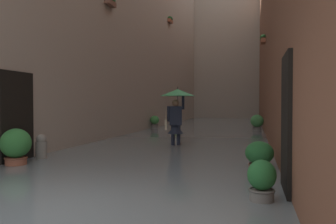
{
  "coord_description": "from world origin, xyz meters",
  "views": [
    {
      "loc": [
        -2.36,
        3.45,
        1.47
      ],
      "look_at": [
        -0.0,
        -6.02,
        1.23
      ],
      "focal_mm": 36.65,
      "sensor_mm": 36.0,
      "label": 1
    }
  ],
  "objects_px": {
    "potted_plant_far_right": "(176,118)",
    "mooring_bollard": "(41,150)",
    "potted_plant_near_right": "(16,148)",
    "person_wading": "(177,105)",
    "potted_plant_far_left": "(257,123)",
    "potted_plant_mid_left": "(259,158)",
    "potted_plant_mid_right": "(155,123)",
    "potted_plant_near_left": "(262,185)"
  },
  "relations": [
    {
      "from": "person_wading",
      "to": "mooring_bollard",
      "type": "distance_m",
      "value": 4.35
    },
    {
      "from": "potted_plant_mid_left",
      "to": "potted_plant_far_left",
      "type": "xyz_separation_m",
      "value": [
        -0.06,
        -9.96,
        0.14
      ]
    },
    {
      "from": "person_wading",
      "to": "potted_plant_near_right",
      "type": "height_order",
      "value": "person_wading"
    },
    {
      "from": "potted_plant_near_left",
      "to": "potted_plant_mid_left",
      "type": "distance_m",
      "value": 2.23
    },
    {
      "from": "potted_plant_near_right",
      "to": "potted_plant_mid_left",
      "type": "relative_size",
      "value": 1.29
    },
    {
      "from": "potted_plant_far_right",
      "to": "potted_plant_far_left",
      "type": "xyz_separation_m",
      "value": [
        -5.07,
        4.83,
        0.02
      ]
    },
    {
      "from": "person_wading",
      "to": "potted_plant_far_left",
      "type": "distance_m",
      "value": 6.95
    },
    {
      "from": "potted_plant_near_left",
      "to": "potted_plant_mid_left",
      "type": "height_order",
      "value": "potted_plant_mid_left"
    },
    {
      "from": "potted_plant_near_left",
      "to": "potted_plant_mid_left",
      "type": "relative_size",
      "value": 0.99
    },
    {
      "from": "potted_plant_mid_left",
      "to": "potted_plant_far_left",
      "type": "height_order",
      "value": "potted_plant_far_left"
    },
    {
      "from": "mooring_bollard",
      "to": "potted_plant_near_left",
      "type": "bearing_deg",
      "value": 154.2
    },
    {
      "from": "mooring_bollard",
      "to": "potted_plant_mid_right",
      "type": "bearing_deg",
      "value": -89.44
    },
    {
      "from": "potted_plant_far_right",
      "to": "potted_plant_near_left",
      "type": "bearing_deg",
      "value": 106.38
    },
    {
      "from": "potted_plant_near_right",
      "to": "potted_plant_far_right",
      "type": "xyz_separation_m",
      "value": [
        -0.01,
        -15.47,
        -0.0
      ]
    },
    {
      "from": "potted_plant_near_right",
      "to": "potted_plant_mid_right",
      "type": "bearing_deg",
      "value": -89.65
    },
    {
      "from": "potted_plant_near_left",
      "to": "potted_plant_mid_left",
      "type": "xyz_separation_m",
      "value": [
        -0.01,
        -2.23,
        0.02
      ]
    },
    {
      "from": "potted_plant_near_left",
      "to": "potted_plant_far_left",
      "type": "relative_size",
      "value": 0.77
    },
    {
      "from": "potted_plant_mid_left",
      "to": "potted_plant_near_right",
      "type": "bearing_deg",
      "value": 7.7
    },
    {
      "from": "person_wading",
      "to": "potted_plant_far_right",
      "type": "relative_size",
      "value": 2.02
    },
    {
      "from": "person_wading",
      "to": "potted_plant_mid_left",
      "type": "distance_m",
      "value": 4.43
    },
    {
      "from": "potted_plant_near_left",
      "to": "potted_plant_far_left",
      "type": "distance_m",
      "value": 12.19
    },
    {
      "from": "person_wading",
      "to": "potted_plant_mid_right",
      "type": "distance_m",
      "value": 7.14
    },
    {
      "from": "potted_plant_far_left",
      "to": "potted_plant_near_left",
      "type": "bearing_deg",
      "value": 89.7
    },
    {
      "from": "potted_plant_near_right",
      "to": "potted_plant_far_left",
      "type": "xyz_separation_m",
      "value": [
        -5.08,
        -10.63,
        0.01
      ]
    },
    {
      "from": "potted_plant_far_left",
      "to": "potted_plant_far_right",
      "type": "bearing_deg",
      "value": -43.64
    },
    {
      "from": "person_wading",
      "to": "potted_plant_mid_right",
      "type": "bearing_deg",
      "value": -68.13
    },
    {
      "from": "person_wading",
      "to": "potted_plant_mid_left",
      "type": "bearing_deg",
      "value": 124.71
    },
    {
      "from": "potted_plant_mid_right",
      "to": "mooring_bollard",
      "type": "distance_m",
      "value": 9.93
    },
    {
      "from": "potted_plant_mid_right",
      "to": "potted_plant_far_right",
      "type": "xyz_separation_m",
      "value": [
        -0.07,
        -4.69,
        0.06
      ]
    },
    {
      "from": "potted_plant_mid_left",
      "to": "mooring_bollard",
      "type": "relative_size",
      "value": 0.98
    },
    {
      "from": "potted_plant_far_right",
      "to": "potted_plant_mid_left",
      "type": "distance_m",
      "value": 15.62
    },
    {
      "from": "potted_plant_mid_left",
      "to": "potted_plant_near_left",
      "type": "bearing_deg",
      "value": 89.81
    },
    {
      "from": "potted_plant_near_right",
      "to": "potted_plant_near_left",
      "type": "relative_size",
      "value": 1.3
    },
    {
      "from": "potted_plant_near_left",
      "to": "person_wading",
      "type": "bearing_deg",
      "value": -67.04
    },
    {
      "from": "potted_plant_far_right",
      "to": "mooring_bollard",
      "type": "xyz_separation_m",
      "value": [
        -0.02,
        14.61,
        -0.16
      ]
    },
    {
      "from": "potted_plant_far_left",
      "to": "person_wading",
      "type": "bearing_deg",
      "value": 68.66
    },
    {
      "from": "person_wading",
      "to": "potted_plant_near_left",
      "type": "height_order",
      "value": "person_wading"
    },
    {
      "from": "potted_plant_far_right",
      "to": "potted_plant_far_left",
      "type": "relative_size",
      "value": 1.05
    },
    {
      "from": "potted_plant_near_right",
      "to": "person_wading",
      "type": "bearing_deg",
      "value": -121.34
    },
    {
      "from": "potted_plant_mid_right",
      "to": "mooring_bollard",
      "type": "relative_size",
      "value": 1.14
    },
    {
      "from": "potted_plant_mid_right",
      "to": "potted_plant_far_left",
      "type": "bearing_deg",
      "value": 178.36
    },
    {
      "from": "potted_plant_mid_right",
      "to": "mooring_bollard",
      "type": "xyz_separation_m",
      "value": [
        -0.1,
        9.93,
        -0.1
      ]
    }
  ]
}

